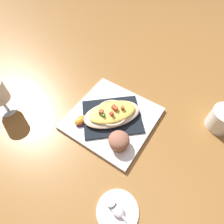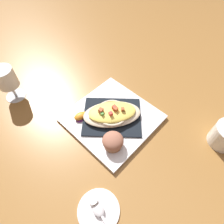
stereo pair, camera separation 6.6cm
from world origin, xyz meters
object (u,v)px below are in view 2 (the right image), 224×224
(gratin_dish, at_px, (112,113))
(creamer_saucer, at_px, (99,210))
(square_plate, at_px, (112,118))
(creamer_cup_0, at_px, (93,201))
(stemmed_glass, at_px, (6,80))
(orange_garnish, at_px, (81,116))
(muffin, at_px, (113,141))
(spoon, at_px, (99,211))

(gratin_dish, relative_size, creamer_saucer, 1.97)
(creamer_saucer, bearing_deg, square_plate, 128.57)
(creamer_cup_0, bearing_deg, gratin_dish, 125.13)
(stemmed_glass, xyz_separation_m, creamer_cup_0, (0.51, -0.04, -0.07))
(creamer_saucer, bearing_deg, gratin_dish, 128.58)
(gratin_dish, bearing_deg, orange_garnish, -133.21)
(muffin, distance_m, orange_garnish, 0.16)
(gratin_dish, bearing_deg, creamer_saucer, -51.42)
(stemmed_glass, bearing_deg, gratin_dish, 29.12)
(orange_garnish, height_order, creamer_saucer, orange_garnish)
(square_plate, distance_m, orange_garnish, 0.11)
(square_plate, bearing_deg, gratin_dish, -101.65)
(gratin_dish, distance_m, creamer_cup_0, 0.28)
(gratin_dish, bearing_deg, square_plate, 78.35)
(creamer_saucer, height_order, spoon, spoon)
(square_plate, bearing_deg, stemmed_glass, -150.88)
(stemmed_glass, bearing_deg, creamer_saucer, -4.53)
(orange_garnish, xyz_separation_m, stemmed_glass, (-0.27, -0.11, 0.07))
(square_plate, xyz_separation_m, creamer_cup_0, (0.16, -0.23, 0.01))
(square_plate, relative_size, creamer_saucer, 2.46)
(gratin_dish, height_order, muffin, gratin_dish)
(muffin, xyz_separation_m, creamer_saucer, (0.11, -0.16, -0.04))
(stemmed_glass, bearing_deg, orange_garnish, 22.53)
(gratin_dish, relative_size, muffin, 3.36)
(spoon, bearing_deg, orange_garnish, 149.80)
(square_plate, distance_m, stemmed_glass, 0.40)
(creamer_cup_0, bearing_deg, spoon, -10.62)
(creamer_saucer, bearing_deg, muffin, 123.75)
(muffin, relative_size, orange_garnish, 1.13)
(creamer_saucer, bearing_deg, creamer_cup_0, 169.38)
(gratin_dish, bearing_deg, muffin, -43.01)
(spoon, bearing_deg, stemmed_glass, 175.43)
(gratin_dish, height_order, creamer_cup_0, gratin_dish)
(spoon, distance_m, creamer_cup_0, 0.03)
(muffin, relative_size, stemmed_glass, 0.50)
(orange_garnish, distance_m, creamer_saucer, 0.31)
(spoon, xyz_separation_m, creamer_cup_0, (-0.03, 0.01, 0.00))
(spoon, relative_size, creamer_cup_0, 3.80)
(orange_garnish, xyz_separation_m, creamer_cup_0, (0.24, -0.15, -0.01))
(spoon, bearing_deg, square_plate, 128.95)
(gratin_dish, relative_size, orange_garnish, 3.81)
(square_plate, distance_m, spoon, 0.30)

